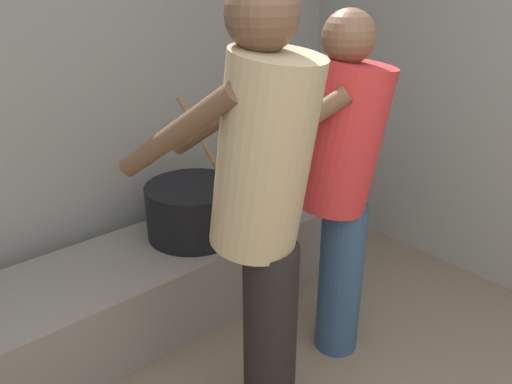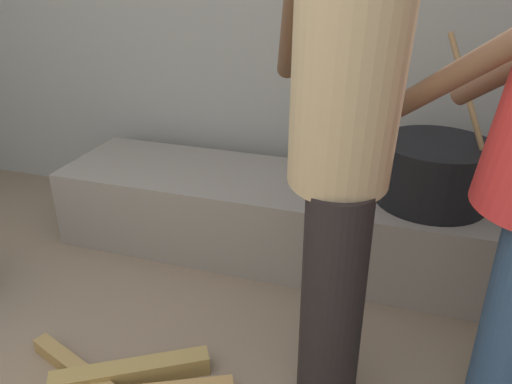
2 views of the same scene
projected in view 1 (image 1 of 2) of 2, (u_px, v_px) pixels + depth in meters
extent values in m
cube|color=slate|center=(99.00, 307.00, 2.38)|extent=(2.51, 0.60, 0.40)
cylinder|color=black|center=(194.00, 210.00, 2.58)|extent=(0.49, 0.49, 0.28)
cylinder|color=#937047|center=(204.00, 144.00, 2.50)|extent=(0.24, 0.12, 0.51)
cylinder|color=navy|center=(340.00, 279.00, 2.29)|extent=(0.20, 0.20, 0.75)
cylinder|color=red|center=(344.00, 138.00, 2.02)|extent=(0.48, 0.48, 0.64)
sphere|color=brown|center=(349.00, 37.00, 1.86)|extent=(0.21, 0.21, 0.21)
cylinder|color=brown|center=(287.00, 113.00, 2.12)|extent=(0.38, 0.36, 0.35)
cylinder|color=brown|center=(290.00, 132.00, 1.87)|extent=(0.38, 0.36, 0.35)
cylinder|color=black|center=(270.00, 341.00, 1.86)|extent=(0.20, 0.20, 0.80)
cylinder|color=tan|center=(264.00, 156.00, 1.59)|extent=(0.40, 0.46, 0.68)
sphere|color=brown|center=(262.00, 14.00, 1.42)|extent=(0.22, 0.22, 0.22)
cylinder|color=brown|center=(224.00, 114.00, 1.78)|extent=(0.22, 0.49, 0.37)
cylinder|color=brown|center=(176.00, 134.00, 1.57)|extent=(0.22, 0.49, 0.37)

